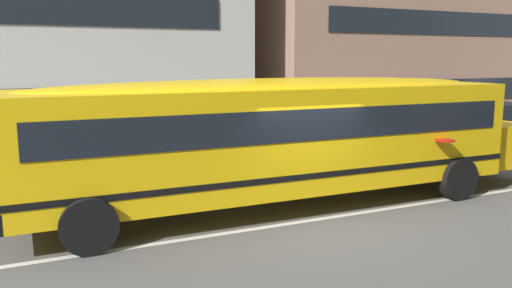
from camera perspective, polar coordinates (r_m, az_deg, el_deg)
The scene contains 5 objects.
ground_plane at distance 11.42m, azimuth 5.87°, elevation -8.37°, with size 400.00×400.00×0.00m, color #54514F.
sidewalk_far at distance 18.82m, azimuth -7.20°, elevation -1.28°, with size 120.00×3.00×0.01m, color gray.
lane_centreline at distance 11.42m, azimuth 5.87°, elevation -8.36°, with size 110.00×0.16×0.01m, color silver.
school_bus at distance 12.14m, azimuth 3.34°, elevation 1.44°, with size 13.56×3.26×3.03m.
parked_car_green_near_corner at distance 23.76m, azimuth 25.24°, elevation 2.16°, with size 3.93×1.95×1.64m.
Camera 1 is at (-5.62, -9.31, 3.48)m, focal length 36.41 mm.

